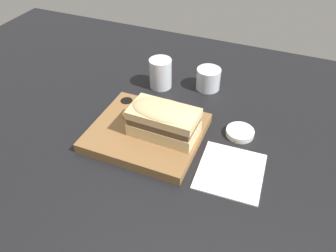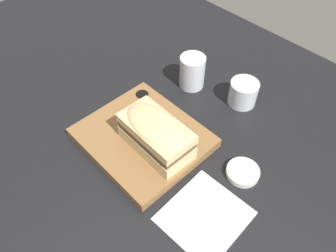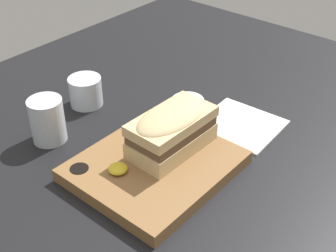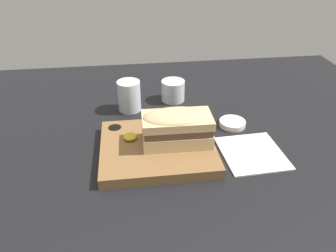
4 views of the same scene
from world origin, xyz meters
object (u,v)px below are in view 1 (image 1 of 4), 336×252
(serving_board, at_px, (146,132))
(water_glass, at_px, (161,75))
(sandwich, at_px, (164,119))
(wine_glass, at_px, (208,80))
(condiment_dish, at_px, (240,132))
(napkin, at_px, (231,171))

(serving_board, xyz_separation_m, water_glass, (-0.06, 0.24, 0.03))
(sandwich, height_order, wine_glass, sandwich)
(wine_glass, distance_m, condiment_dish, 0.24)
(serving_board, bearing_deg, condiment_dish, 23.55)
(serving_board, relative_size, sandwich, 1.64)
(sandwich, distance_m, napkin, 0.21)
(sandwich, height_order, napkin, sandwich)
(napkin, height_order, condiment_dish, condiment_dish)
(napkin, xyz_separation_m, condiment_dish, (-0.01, 0.14, 0.01))
(water_glass, relative_size, wine_glass, 1.25)
(sandwich, relative_size, wine_glass, 2.28)
(condiment_dish, bearing_deg, serving_board, -156.45)
(sandwich, xyz_separation_m, wine_glass, (0.03, 0.29, -0.04))
(napkin, bearing_deg, condiment_dish, 94.10)
(water_glass, distance_m, napkin, 0.41)
(wine_glass, bearing_deg, sandwich, -96.30)
(napkin, relative_size, condiment_dish, 2.26)
(wine_glass, relative_size, napkin, 0.45)
(water_glass, height_order, wine_glass, water_glass)
(condiment_dish, bearing_deg, wine_glass, 128.63)
(wine_glass, bearing_deg, napkin, -64.07)
(serving_board, bearing_deg, napkin, -9.27)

